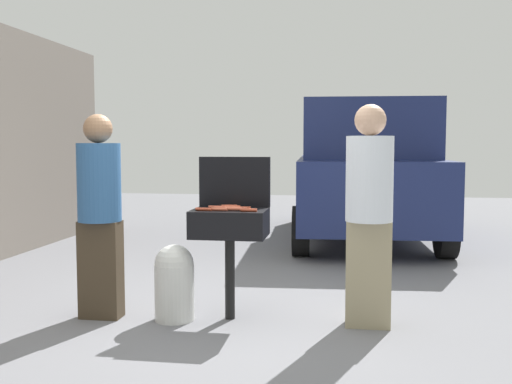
% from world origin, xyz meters
% --- Properties ---
extents(ground_plane, '(24.00, 24.00, 0.00)m').
position_xyz_m(ground_plane, '(0.00, 0.00, 0.00)').
color(ground_plane, slate).
extents(bbq_grill, '(0.60, 0.44, 0.90)m').
position_xyz_m(bbq_grill, '(0.13, 0.18, 0.76)').
color(bbq_grill, black).
rests_on(bbq_grill, ground).
extents(grill_lid_open, '(0.60, 0.05, 0.42)m').
position_xyz_m(grill_lid_open, '(0.13, 0.40, 1.11)').
color(grill_lid_open, black).
rests_on(grill_lid_open, bbq_grill).
extents(hot_dog_0, '(0.13, 0.03, 0.03)m').
position_xyz_m(hot_dog_0, '(0.14, 0.26, 0.91)').
color(hot_dog_0, '#AD4228').
rests_on(hot_dog_0, bbq_grill).
extents(hot_dog_1, '(0.13, 0.03, 0.03)m').
position_xyz_m(hot_dog_1, '(0.31, 0.04, 0.91)').
color(hot_dog_1, '#AD4228').
rests_on(hot_dog_1, bbq_grill).
extents(hot_dog_2, '(0.13, 0.04, 0.03)m').
position_xyz_m(hot_dog_2, '(0.10, 0.31, 0.91)').
color(hot_dog_2, '#B74C33').
rests_on(hot_dog_2, bbq_grill).
extents(hot_dog_3, '(0.13, 0.03, 0.03)m').
position_xyz_m(hot_dog_3, '(0.07, 0.06, 0.91)').
color(hot_dog_3, '#C6593D').
rests_on(hot_dog_3, bbq_grill).
extents(hot_dog_4, '(0.13, 0.03, 0.03)m').
position_xyz_m(hot_dog_4, '(-0.05, 0.05, 0.91)').
color(hot_dog_4, '#AD4228').
rests_on(hot_dog_4, bbq_grill).
extents(hot_dog_5, '(0.13, 0.03, 0.03)m').
position_xyz_m(hot_dog_5, '(0.08, 0.14, 0.91)').
color(hot_dog_5, '#B74C33').
rests_on(hot_dog_5, bbq_grill).
extents(hot_dog_6, '(0.13, 0.03, 0.03)m').
position_xyz_m(hot_dog_6, '(0.15, 0.21, 0.91)').
color(hot_dog_6, '#C6593D').
rests_on(hot_dog_6, bbq_grill).
extents(hot_dog_7, '(0.13, 0.03, 0.03)m').
position_xyz_m(hot_dog_7, '(0.01, 0.21, 0.91)').
color(hot_dog_7, '#B74C33').
rests_on(hot_dog_7, bbq_grill).
extents(hot_dog_8, '(0.13, 0.04, 0.03)m').
position_xyz_m(hot_dog_8, '(0.21, 0.15, 0.91)').
color(hot_dog_8, '#B74C33').
rests_on(hot_dog_8, bbq_grill).
extents(hot_dog_9, '(0.13, 0.04, 0.03)m').
position_xyz_m(hot_dog_9, '(0.17, 0.11, 0.91)').
color(hot_dog_9, '#C6593D').
rests_on(hot_dog_9, bbq_grill).
extents(hot_dog_10, '(0.13, 0.03, 0.03)m').
position_xyz_m(hot_dog_10, '(0.24, 0.18, 0.91)').
color(hot_dog_10, '#AD4228').
rests_on(hot_dog_10, bbq_grill).
extents(propane_tank, '(0.32, 0.32, 0.62)m').
position_xyz_m(propane_tank, '(-0.31, 0.07, 0.32)').
color(propane_tank, silver).
rests_on(propane_tank, ground).
extents(person_left, '(0.35, 0.35, 1.66)m').
position_xyz_m(person_left, '(-0.92, 0.05, 0.90)').
color(person_left, '#3F3323').
rests_on(person_left, ground).
extents(person_right, '(0.36, 0.36, 1.73)m').
position_xyz_m(person_right, '(1.23, 0.14, 0.94)').
color(person_right, gray).
rests_on(person_right, ground).
extents(parked_minivan, '(2.22, 4.49, 2.02)m').
position_xyz_m(parked_minivan, '(1.33, 4.53, 1.03)').
color(parked_minivan, navy).
rests_on(parked_minivan, ground).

